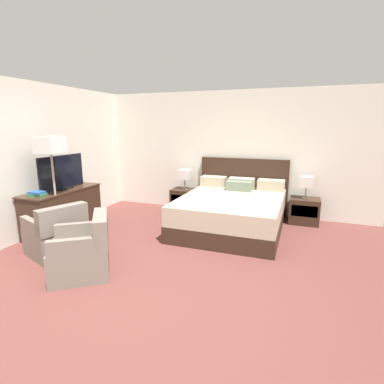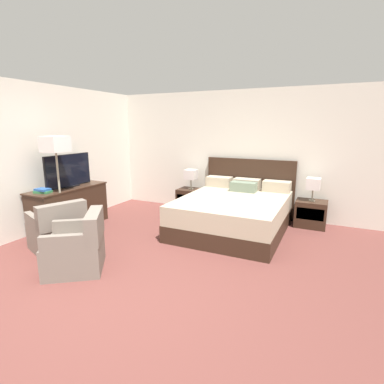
# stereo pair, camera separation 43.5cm
# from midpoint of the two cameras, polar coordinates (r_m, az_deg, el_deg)

# --- Properties ---
(ground_plane) EXTENTS (10.80, 10.80, 0.00)m
(ground_plane) POSITION_cam_midpoint_polar(r_m,az_deg,el_deg) (3.58, -14.76, -18.56)
(ground_plane) COLOR brown
(wall_back) EXTENTS (6.25, 0.06, 2.53)m
(wall_back) POSITION_cam_midpoint_polar(r_m,az_deg,el_deg) (6.40, 3.61, 7.47)
(wall_back) COLOR silver
(wall_back) RESTS_ON ground
(wall_left) EXTENTS (0.06, 5.40, 2.53)m
(wall_left) POSITION_cam_midpoint_polar(r_m,az_deg,el_deg) (5.95, -27.55, 5.71)
(wall_left) COLOR silver
(wall_left) RESTS_ON ground
(bed) EXTENTS (1.80, 2.13, 1.17)m
(bed) POSITION_cam_midpoint_polar(r_m,az_deg,el_deg) (5.41, 5.37, -3.60)
(bed) COLOR #332116
(bed) RESTS_ON ground
(nightstand_left) EXTENTS (0.54, 0.43, 0.48)m
(nightstand_left) POSITION_cam_midpoint_polar(r_m,az_deg,el_deg) (6.52, -3.30, -1.54)
(nightstand_left) COLOR #332116
(nightstand_left) RESTS_ON ground
(nightstand_right) EXTENTS (0.54, 0.43, 0.48)m
(nightstand_right) POSITION_cam_midpoint_polar(r_m,az_deg,el_deg) (6.00, 18.67, -3.43)
(nightstand_right) COLOR #332116
(nightstand_right) RESTS_ON ground
(table_lamp_left) EXTENTS (0.24, 0.24, 0.42)m
(table_lamp_left) POSITION_cam_midpoint_polar(r_m,az_deg,el_deg) (6.41, -3.35, 3.27)
(table_lamp_left) COLOR gray
(table_lamp_left) RESTS_ON nightstand_left
(table_lamp_right) EXTENTS (0.24, 0.24, 0.42)m
(table_lamp_right) POSITION_cam_midpoint_polar(r_m,az_deg,el_deg) (5.88, 19.05, 1.77)
(table_lamp_right) COLOR gray
(table_lamp_right) RESTS_ON nightstand_right
(dresser) EXTENTS (0.55, 1.44, 0.75)m
(dresser) POSITION_cam_midpoint_polar(r_m,az_deg,el_deg) (5.78, -25.37, -3.11)
(dresser) COLOR #332116
(dresser) RESTS_ON ground
(tv) EXTENTS (0.18, 0.98, 0.58)m
(tv) POSITION_cam_midpoint_polar(r_m,az_deg,el_deg) (5.69, -25.58, 3.29)
(tv) COLOR black
(tv) RESTS_ON dresser
(book_red_cover) EXTENTS (0.28, 0.20, 0.04)m
(book_red_cover) POSITION_cam_midpoint_polar(r_m,az_deg,el_deg) (5.36, -29.53, -0.48)
(book_red_cover) COLOR #2D7042
(book_red_cover) RESTS_ON dresser
(book_blue_cover) EXTENTS (0.23, 0.17, 0.03)m
(book_blue_cover) POSITION_cam_midpoint_polar(r_m,az_deg,el_deg) (5.36, -29.58, -0.10)
(book_blue_cover) COLOR #234C8E
(book_blue_cover) RESTS_ON book_red_cover
(armchair_by_window) EXTENTS (0.89, 0.88, 0.76)m
(armchair_by_window) POSITION_cam_midpoint_polar(r_m,az_deg,el_deg) (4.83, -26.73, -7.45)
(armchair_by_window) COLOR #70665B
(armchair_by_window) RESTS_ON ground
(armchair_companion) EXTENTS (0.96, 0.96, 0.76)m
(armchair_companion) POSITION_cam_midpoint_polar(r_m,az_deg,el_deg) (4.09, -22.94, -10.61)
(armchair_companion) COLOR #70665B
(armchair_companion) RESTS_ON ground
(floor_lamp) EXTENTS (0.35, 0.35, 1.66)m
(floor_lamp) POSITION_cam_midpoint_polar(r_m,az_deg,el_deg) (5.18, -27.50, 6.63)
(floor_lamp) COLOR gray
(floor_lamp) RESTS_ON ground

